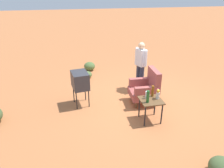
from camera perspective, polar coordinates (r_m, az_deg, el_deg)
ground_plane at (r=6.74m, az=7.59°, el=-4.52°), size 60.00×60.00×0.00m
armchair at (r=6.46m, az=9.10°, el=-0.99°), size 0.81×0.82×1.06m
side_table at (r=5.62m, az=10.30°, el=-4.96°), size 0.56×0.56×0.61m
tv_on_stand at (r=6.23m, az=-8.49°, el=0.93°), size 0.66×0.52×1.03m
person_standing at (r=7.16m, az=7.64°, el=5.50°), size 0.55×0.32×1.64m
bottle_wine_green at (r=5.37m, az=9.52°, el=-3.33°), size 0.07×0.07×0.32m
bottle_short_clear at (r=5.58m, az=9.16°, el=-2.86°), size 0.06×0.06×0.20m
soda_can_red at (r=5.70m, az=9.06°, el=-2.69°), size 0.07×0.07×0.12m
bottle_tall_amber at (r=5.70m, az=10.81°, el=-1.85°), size 0.07×0.07×0.30m
flower_vase at (r=5.60m, az=12.12°, el=-2.48°), size 0.14×0.09×0.27m
shrub_near at (r=8.36m, az=-6.52°, el=2.49°), size 0.34×0.34×0.26m
shrub_mid at (r=4.73m, az=27.26°, el=-19.19°), size 0.49×0.49×0.38m
shrub_lone at (r=9.12m, az=-6.01°, el=4.73°), size 0.46×0.46×0.35m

